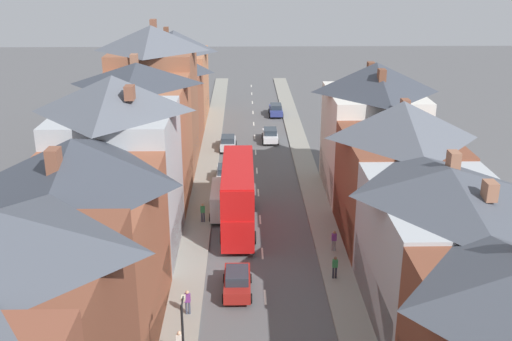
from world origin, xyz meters
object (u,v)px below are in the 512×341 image
(car_parked_right_a, at_px, (276,110))
(delivery_van, at_px, (223,199))
(pedestrian_far_left, at_px, (334,240))
(car_near_blue, at_px, (226,174))
(car_parked_left_a, at_px, (237,281))
(car_parked_left_b, at_px, (270,135))
(pedestrian_far_right, at_px, (203,212))
(double_decker_bus_lead, at_px, (238,195))
(pedestrian_mid_right, at_px, (335,266))
(pedestrian_mid_left, at_px, (188,301))
(car_near_silver, at_px, (228,143))

(car_parked_right_a, height_order, delivery_van, delivery_van)
(pedestrian_far_left, bearing_deg, car_near_blue, 119.35)
(car_parked_left_a, xyz_separation_m, car_parked_left_b, (3.60, 33.55, -0.04))
(pedestrian_far_left, bearing_deg, car_parked_left_a, -142.20)
(car_parked_left_b, distance_m, pedestrian_far_right, 23.66)
(double_decker_bus_lead, xyz_separation_m, pedestrian_mid_right, (6.57, -8.53, -1.78))
(car_parked_right_a, relative_size, pedestrian_mid_left, 2.73)
(car_parked_right_a, xyz_separation_m, car_parked_left_b, (-1.30, -12.10, -0.01))
(car_parked_left_b, bearing_deg, pedestrian_mid_right, -84.72)
(double_decker_bus_lead, height_order, car_parked_left_b, double_decker_bus_lead)
(car_parked_left_a, xyz_separation_m, pedestrian_far_right, (-2.90, 10.81, 0.19))
(delivery_van, xyz_separation_m, pedestrian_far_left, (8.37, -7.16, -0.30))
(pedestrian_mid_right, bearing_deg, pedestrian_far_left, 82.70)
(car_parked_left_b, relative_size, pedestrian_mid_left, 2.66)
(car_near_blue, relative_size, delivery_van, 0.81)
(delivery_van, distance_m, pedestrian_far_right, 2.46)
(car_near_blue, xyz_separation_m, car_near_silver, (0.00, 10.24, -0.02))
(car_near_blue, relative_size, car_near_silver, 1.01)
(pedestrian_mid_right, bearing_deg, car_parked_left_a, -167.00)
(car_near_silver, bearing_deg, car_near_blue, -90.00)
(delivery_van, xyz_separation_m, pedestrian_mid_right, (7.86, -11.13, -0.30))
(pedestrian_far_left, bearing_deg, car_parked_right_a, 93.09)
(double_decker_bus_lead, xyz_separation_m, pedestrian_far_right, (-2.89, 0.76, -1.78))
(car_parked_left_b, height_order, pedestrian_mid_left, pedestrian_mid_left)
(car_near_blue, height_order, car_parked_left_b, car_near_blue)
(car_near_blue, height_order, pedestrian_mid_right, pedestrian_mid_right)
(pedestrian_far_left, bearing_deg, car_parked_left_b, 97.04)
(car_near_blue, height_order, car_near_silver, car_near_blue)
(car_parked_right_a, distance_m, pedestrian_far_right, 35.71)
(car_near_blue, height_order, car_parked_right_a, car_near_blue)
(car_parked_left_b, xyz_separation_m, pedestrian_mid_left, (-6.58, -36.12, 0.23))
(double_decker_bus_lead, relative_size, pedestrian_mid_left, 6.71)
(double_decker_bus_lead, bearing_deg, pedestrian_far_left, -32.81)
(car_near_blue, height_order, delivery_van, delivery_van)
(car_near_blue, distance_m, pedestrian_mid_right, 20.42)
(pedestrian_far_left, bearing_deg, car_near_silver, 108.42)
(car_near_silver, xyz_separation_m, pedestrian_mid_left, (-1.68, -33.18, 0.23))
(pedestrian_mid_left, relative_size, pedestrian_mid_right, 1.00)
(double_decker_bus_lead, relative_size, pedestrian_far_right, 6.71)
(double_decker_bus_lead, relative_size, car_parked_left_b, 2.53)
(double_decker_bus_lead, bearing_deg, pedestrian_mid_right, -52.40)
(car_parked_left_a, bearing_deg, pedestrian_far_left, 37.80)
(delivery_van, bearing_deg, car_parked_left_a, -84.13)
(car_near_blue, bearing_deg, pedestrian_far_right, -99.51)
(car_near_blue, xyz_separation_m, car_parked_left_b, (4.90, 13.18, -0.01))
(car_parked_left_b, bearing_deg, pedestrian_far_right, -105.95)
(car_parked_right_a, xyz_separation_m, pedestrian_far_right, (-7.80, -34.85, 0.21))
(car_parked_left_b, height_order, pedestrian_far_left, pedestrian_far_left)
(double_decker_bus_lead, xyz_separation_m, car_near_silver, (-1.29, 20.56, -2.01))
(pedestrian_mid_right, height_order, pedestrian_far_right, same)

